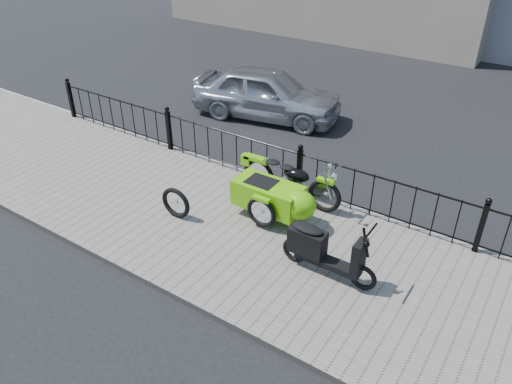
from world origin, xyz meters
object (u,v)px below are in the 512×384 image
Objects in this scene: scooter at (322,250)px; motorcycle_sidecar at (280,195)px; spare_tire at (176,203)px; sedan_car at (267,93)px.

motorcycle_sidecar is at bearing 144.22° from scooter.
scooter reaches higher than spare_tire.
scooter is 6.68m from sedan_car.
scooter is at bearing 2.12° from spare_tire.
sedan_car is (-1.31, 5.21, 0.26)m from spare_tire.
spare_tire is at bearing -177.10° from sedan_car.
sedan_car is at bearing 104.11° from spare_tire.
sedan_car is at bearing 125.46° from motorcycle_sidecar.
motorcycle_sidecar is 3.63× the size of spare_tire.
scooter is 0.41× the size of sedan_car.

